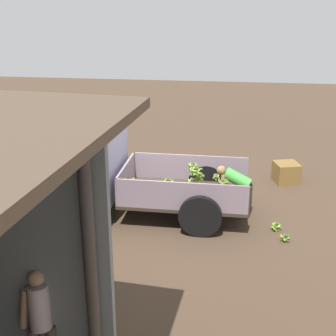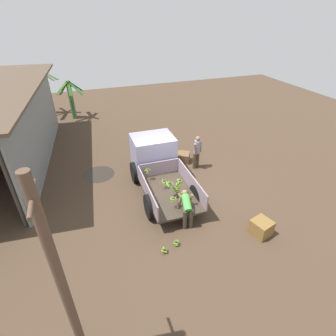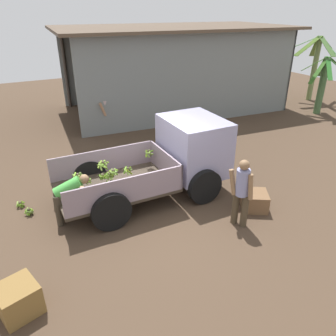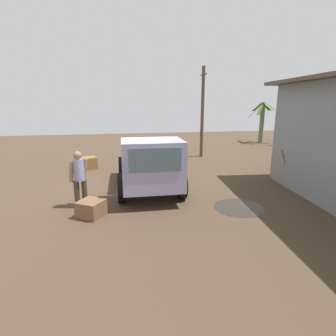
{
  "view_description": "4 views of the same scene",
  "coord_description": "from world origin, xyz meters",
  "px_view_note": "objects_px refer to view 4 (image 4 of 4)",
  "views": [
    {
      "loc": [
        -1.64,
        10.45,
        4.96
      ],
      "look_at": [
        -0.32,
        0.44,
        1.2
      ],
      "focal_mm": 50.0,
      "sensor_mm": 36.0,
      "label": 1
    },
    {
      "loc": [
        -8.49,
        3.24,
        6.83
      ],
      "look_at": [
        -0.08,
        0.22,
        1.3
      ],
      "focal_mm": 28.0,
      "sensor_mm": 36.0,
      "label": 2
    },
    {
      "loc": [
        -2.95,
        -6.69,
        4.67
      ],
      "look_at": [
        0.46,
        -0.26,
        1.05
      ],
      "focal_mm": 35.0,
      "sensor_mm": 36.0,
      "label": 3
    },
    {
      "loc": [
        9.3,
        -0.62,
        3.05
      ],
      "look_at": [
        1.04,
        0.92,
        0.96
      ],
      "focal_mm": 28.0,
      "sensor_mm": 36.0,
      "label": 4
    }
  ],
  "objects_px": {
    "cargo_truck": "(151,167)",
    "wooden_crate_1": "(91,208)",
    "person_foreground_visitor": "(79,177)",
    "banana_bunch_on_ground_1": "(153,166)",
    "wooden_crate_0": "(89,163)",
    "person_bystander_near_shed": "(288,162)",
    "utility_pole": "(202,112)",
    "person_worker_loading": "(139,158)",
    "banana_bunch_on_ground_0": "(162,165)"
  },
  "relations": [
    {
      "from": "cargo_truck",
      "to": "person_foreground_visitor",
      "type": "height_order",
      "value": "cargo_truck"
    },
    {
      "from": "utility_pole",
      "to": "person_bystander_near_shed",
      "type": "distance_m",
      "value": 6.27
    },
    {
      "from": "person_worker_loading",
      "to": "utility_pole",
      "type": "bearing_deg",
      "value": 140.25
    },
    {
      "from": "banana_bunch_on_ground_0",
      "to": "person_worker_loading",
      "type": "bearing_deg",
      "value": -49.47
    },
    {
      "from": "cargo_truck",
      "to": "person_foreground_visitor",
      "type": "relative_size",
      "value": 2.68
    },
    {
      "from": "person_foreground_visitor",
      "to": "wooden_crate_1",
      "type": "bearing_deg",
      "value": 178.07
    },
    {
      "from": "wooden_crate_0",
      "to": "cargo_truck",
      "type": "bearing_deg",
      "value": 28.68
    },
    {
      "from": "cargo_truck",
      "to": "utility_pole",
      "type": "height_order",
      "value": "utility_pole"
    },
    {
      "from": "cargo_truck",
      "to": "wooden_crate_1",
      "type": "distance_m",
      "value": 2.33
    },
    {
      "from": "person_foreground_visitor",
      "to": "person_worker_loading",
      "type": "distance_m",
      "value": 4.0
    },
    {
      "from": "person_bystander_near_shed",
      "to": "wooden_crate_1",
      "type": "distance_m",
      "value": 7.25
    },
    {
      "from": "person_worker_loading",
      "to": "wooden_crate_1",
      "type": "xyz_separation_m",
      "value": [
        4.25,
        -1.65,
        -0.51
      ]
    },
    {
      "from": "person_foreground_visitor",
      "to": "person_worker_loading",
      "type": "relative_size",
      "value": 1.43
    },
    {
      "from": "wooden_crate_0",
      "to": "wooden_crate_1",
      "type": "bearing_deg",
      "value": 6.1
    },
    {
      "from": "person_worker_loading",
      "to": "wooden_crate_1",
      "type": "relative_size",
      "value": 1.87
    },
    {
      "from": "utility_pole",
      "to": "person_worker_loading",
      "type": "height_order",
      "value": "utility_pole"
    },
    {
      "from": "cargo_truck",
      "to": "banana_bunch_on_ground_0",
      "type": "distance_m",
      "value": 4.3
    },
    {
      "from": "person_bystander_near_shed",
      "to": "wooden_crate_1",
      "type": "height_order",
      "value": "person_bystander_near_shed"
    },
    {
      "from": "wooden_crate_1",
      "to": "person_bystander_near_shed",
      "type": "bearing_deg",
      "value": 102.71
    },
    {
      "from": "cargo_truck",
      "to": "person_worker_loading",
      "type": "bearing_deg",
      "value": -175.9
    },
    {
      "from": "utility_pole",
      "to": "person_foreground_visitor",
      "type": "height_order",
      "value": "utility_pole"
    },
    {
      "from": "person_bystander_near_shed",
      "to": "banana_bunch_on_ground_1",
      "type": "relative_size",
      "value": 6.58
    },
    {
      "from": "cargo_truck",
      "to": "utility_pole",
      "type": "bearing_deg",
      "value": 150.18
    },
    {
      "from": "person_bystander_near_shed",
      "to": "cargo_truck",
      "type": "bearing_deg",
      "value": -20.39
    },
    {
      "from": "person_worker_loading",
      "to": "wooden_crate_1",
      "type": "height_order",
      "value": "person_worker_loading"
    },
    {
      "from": "cargo_truck",
      "to": "utility_pole",
      "type": "distance_m",
      "value": 7.4
    },
    {
      "from": "banana_bunch_on_ground_1",
      "to": "wooden_crate_1",
      "type": "height_order",
      "value": "wooden_crate_1"
    },
    {
      "from": "cargo_truck",
      "to": "person_bystander_near_shed",
      "type": "xyz_separation_m",
      "value": [
        -0.38,
        5.23,
        -0.15
      ]
    },
    {
      "from": "wooden_crate_0",
      "to": "wooden_crate_1",
      "type": "height_order",
      "value": "wooden_crate_0"
    },
    {
      "from": "utility_pole",
      "to": "banana_bunch_on_ground_0",
      "type": "relative_size",
      "value": 21.54
    },
    {
      "from": "banana_bunch_on_ground_0",
      "to": "banana_bunch_on_ground_1",
      "type": "relative_size",
      "value": 0.95
    },
    {
      "from": "person_foreground_visitor",
      "to": "utility_pole",
      "type": "bearing_deg",
      "value": -68.2
    },
    {
      "from": "person_foreground_visitor",
      "to": "banana_bunch_on_ground_0",
      "type": "relative_size",
      "value": 7.28
    },
    {
      "from": "person_worker_loading",
      "to": "banana_bunch_on_ground_1",
      "type": "relative_size",
      "value": 4.85
    },
    {
      "from": "person_foreground_visitor",
      "to": "banana_bunch_on_ground_1",
      "type": "xyz_separation_m",
      "value": [
        -4.33,
        2.75,
        -0.83
      ]
    },
    {
      "from": "cargo_truck",
      "to": "wooden_crate_0",
      "type": "xyz_separation_m",
      "value": [
        -4.42,
        -2.42,
        -0.77
      ]
    },
    {
      "from": "utility_pole",
      "to": "cargo_truck",
      "type": "bearing_deg",
      "value": -30.73
    },
    {
      "from": "utility_pole",
      "to": "person_worker_loading",
      "type": "bearing_deg",
      "value": -50.48
    },
    {
      "from": "banana_bunch_on_ground_1",
      "to": "wooden_crate_0",
      "type": "height_order",
      "value": "wooden_crate_0"
    },
    {
      "from": "utility_pole",
      "to": "wooden_crate_0",
      "type": "height_order",
      "value": "utility_pole"
    },
    {
      "from": "person_foreground_visitor",
      "to": "person_worker_loading",
      "type": "bearing_deg",
      "value": -56.91
    },
    {
      "from": "person_worker_loading",
      "to": "banana_bunch_on_ground_0",
      "type": "distance_m",
      "value": 1.71
    },
    {
      "from": "person_worker_loading",
      "to": "banana_bunch_on_ground_0",
      "type": "bearing_deg",
      "value": 141.27
    },
    {
      "from": "person_worker_loading",
      "to": "wooden_crate_1",
      "type": "distance_m",
      "value": 4.58
    },
    {
      "from": "banana_bunch_on_ground_0",
      "to": "wooden_crate_1",
      "type": "xyz_separation_m",
      "value": [
        5.28,
        -2.85,
        0.13
      ]
    },
    {
      "from": "utility_pole",
      "to": "wooden_crate_0",
      "type": "bearing_deg",
      "value": -73.52
    },
    {
      "from": "cargo_truck",
      "to": "utility_pole",
      "type": "xyz_separation_m",
      "value": [
        -6.23,
        3.7,
        1.51
      ]
    },
    {
      "from": "person_bystander_near_shed",
      "to": "wooden_crate_1",
      "type": "relative_size",
      "value": 2.54
    },
    {
      "from": "banana_bunch_on_ground_1",
      "to": "wooden_crate_0",
      "type": "distance_m",
      "value": 3.03
    },
    {
      "from": "person_worker_loading",
      "to": "person_bystander_near_shed",
      "type": "bearing_deg",
      "value": 74.52
    }
  ]
}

